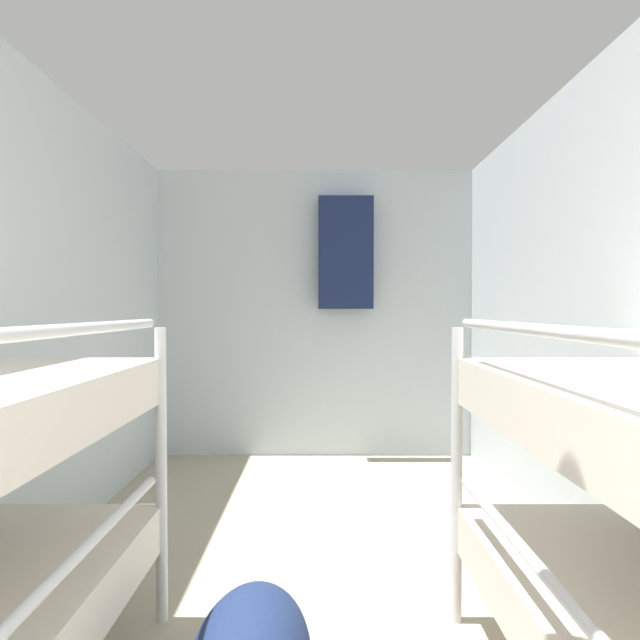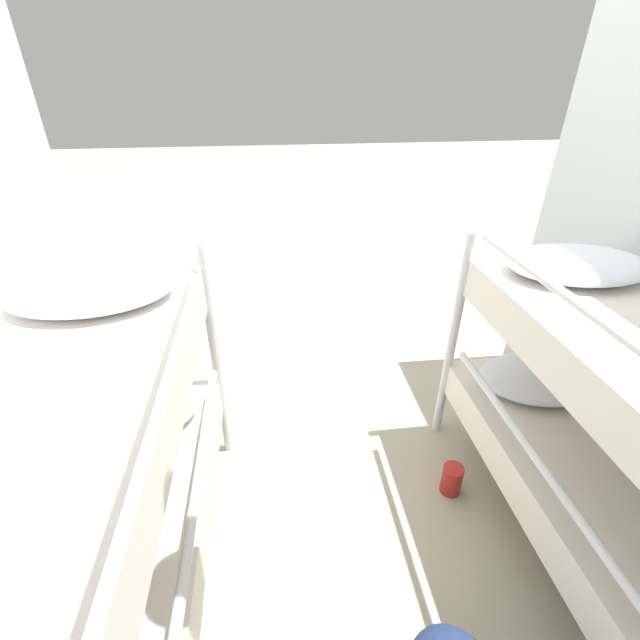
% 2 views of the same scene
% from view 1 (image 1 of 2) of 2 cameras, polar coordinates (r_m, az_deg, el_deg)
% --- Properties ---
extents(wall_back, '(2.73, 0.06, 2.38)m').
position_cam_1_polar(wall_back, '(4.18, -0.84, 0.76)').
color(wall_back, silver).
rests_on(wall_back, ground_plane).
extents(hanging_coat, '(0.44, 0.12, 0.90)m').
position_cam_1_polar(hanging_coat, '(4.06, 2.70, 7.65)').
color(hanging_coat, '#192347').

